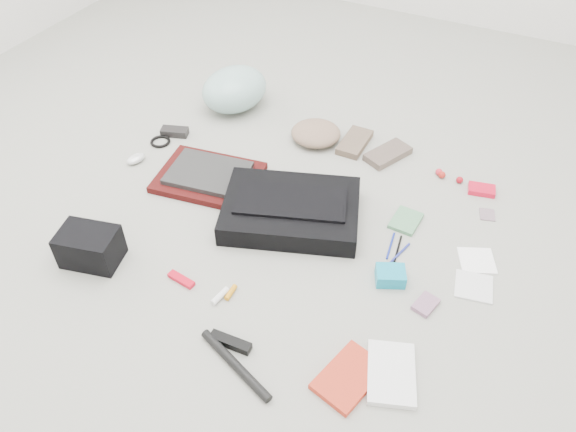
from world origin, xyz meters
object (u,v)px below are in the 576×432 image
at_px(camera_bag, 90,247).
at_px(accordion_wallet, 390,276).
at_px(book_red, 349,377).
at_px(laptop, 208,173).
at_px(bike_helmet, 234,89).
at_px(messenger_bag, 291,210).

bearing_deg(camera_bag, accordion_wallet, 7.87).
height_order(book_red, accordion_wallet, accordion_wallet).
relative_size(laptop, bike_helmet, 0.96).
bearing_deg(laptop, book_red, -42.91).
bearing_deg(bike_helmet, camera_bag, -68.12).
height_order(camera_bag, book_red, camera_bag).
xyz_separation_m(laptop, bike_helmet, (-0.17, 0.52, 0.06)).
distance_m(messenger_bag, accordion_wallet, 0.45).
bearing_deg(laptop, accordion_wallet, -20.29).
height_order(laptop, bike_helmet, bike_helmet).
distance_m(bike_helmet, camera_bag, 1.07).
bearing_deg(messenger_bag, laptop, 153.17).
relative_size(messenger_bag, accordion_wallet, 5.11).
bearing_deg(laptop, messenger_bag, -15.90).
relative_size(bike_helmet, accordion_wallet, 3.34).
relative_size(messenger_bag, camera_bag, 2.53).
distance_m(laptop, bike_helmet, 0.55).
height_order(bike_helmet, accordion_wallet, bike_helmet).
height_order(laptop, accordion_wallet, same).
bearing_deg(bike_helmet, accordion_wallet, -15.29).
relative_size(laptop, accordion_wallet, 3.19).
relative_size(bike_helmet, book_red, 1.60).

